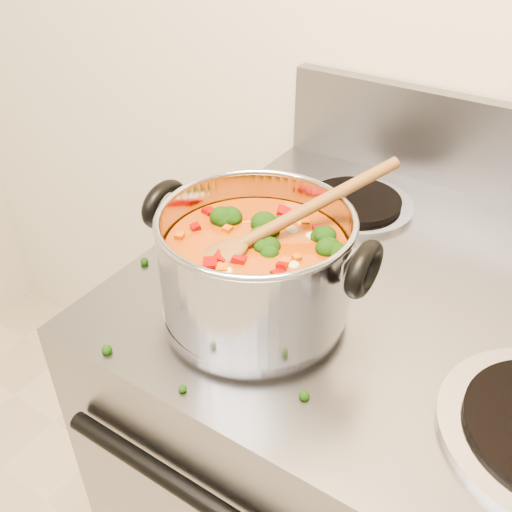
{
  "coord_description": "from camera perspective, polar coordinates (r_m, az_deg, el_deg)",
  "views": [
    {
      "loc": [
        0.18,
        0.53,
        1.41
      ],
      "look_at": [
        -0.13,
        1.0,
        1.01
      ],
      "focal_mm": 40.0,
      "sensor_mm": 36.0,
      "label": 1
    }
  ],
  "objects": [
    {
      "name": "electric_range",
      "position": [
        1.14,
        12.85,
        -21.5
      ],
      "size": [
        0.78,
        0.7,
        1.08
      ],
      "color": "gray",
      "rests_on": "ground"
    },
    {
      "name": "wooden_spoon",
      "position": [
        0.67,
        1.28,
        2.65
      ],
      "size": [
        0.17,
        0.25,
        0.09
      ],
      "rotation": [
        0.0,
        0.0,
        1.04
      ],
      "color": "brown",
      "rests_on": "stockpot"
    },
    {
      "name": "stockpot",
      "position": [
        0.69,
        -0.01,
        -0.78
      ],
      "size": [
        0.29,
        0.24,
        0.14
      ],
      "rotation": [
        0.0,
        0.0,
        0.05
      ],
      "color": "#AAAAB2",
      "rests_on": "electric_range"
    },
    {
      "name": "cooktop_crumbs",
      "position": [
        0.72,
        -2.47,
        -6.78
      ],
      "size": [
        0.27,
        0.28,
        0.01
      ],
      "color": "black",
      "rests_on": "electric_range"
    }
  ]
}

